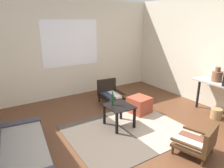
# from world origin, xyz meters

# --- Properties ---
(ground_plane) EXTENTS (7.80, 7.80, 0.00)m
(ground_plane) POSITION_xyz_m (0.00, 0.00, 0.00)
(ground_plane) COLOR #56331E
(far_wall_with_window) EXTENTS (5.60, 0.13, 2.70)m
(far_wall_with_window) POSITION_xyz_m (0.00, 3.06, 1.35)
(far_wall_with_window) COLOR beige
(far_wall_with_window) RESTS_ON ground
(side_wall_right) EXTENTS (0.12, 6.60, 2.70)m
(side_wall_right) POSITION_xyz_m (2.66, 0.30, 1.35)
(side_wall_right) COLOR beige
(side_wall_right) RESTS_ON ground
(area_rug) EXTENTS (2.30, 1.84, 0.01)m
(area_rug) POSITION_xyz_m (0.09, 0.44, 0.01)
(area_rug) COLOR #4C4238
(area_rug) RESTS_ON ground
(couch) EXTENTS (1.01, 1.84, 0.68)m
(couch) POSITION_xyz_m (-1.95, 0.52, 0.21)
(couch) COLOR #38333D
(couch) RESTS_ON ground
(coffee_table) EXTENTS (0.51, 0.56, 0.46)m
(coffee_table) POSITION_xyz_m (0.06, 0.69, 0.36)
(coffee_table) COLOR black
(coffee_table) RESTS_ON ground
(armchair_by_window) EXTENTS (0.60, 0.64, 0.60)m
(armchair_by_window) POSITION_xyz_m (0.60, 1.94, 0.26)
(armchair_by_window) COLOR black
(armchair_by_window) RESTS_ON ground
(armchair_striped_foreground) EXTENTS (0.69, 0.71, 0.54)m
(armchair_striped_foreground) POSITION_xyz_m (0.60, -0.80, 0.25)
(armchair_striped_foreground) COLOR #472D19
(armchair_striped_foreground) RESTS_ON ground
(ottoman_orange) EXTENTS (0.51, 0.51, 0.39)m
(ottoman_orange) POSITION_xyz_m (0.85, 0.98, 0.19)
(ottoman_orange) COLOR #993D28
(ottoman_orange) RESTS_ON ground
(clay_vase) EXTENTS (0.23, 0.23, 0.33)m
(clay_vase) POSITION_xyz_m (2.30, 0.03, 0.92)
(clay_vase) COLOR brown
(clay_vase) RESTS_ON console_shelf
(glass_bottle) EXTENTS (0.06, 0.06, 0.29)m
(glass_bottle) POSITION_xyz_m (-0.03, 0.80, 0.59)
(glass_bottle) COLOR #194723
(glass_bottle) RESTS_ON coffee_table
(wicker_basket) EXTENTS (0.24, 0.24, 0.23)m
(wicker_basket) POSITION_xyz_m (2.12, -0.19, 0.12)
(wicker_basket) COLOR #9E7A4C
(wicker_basket) RESTS_ON ground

